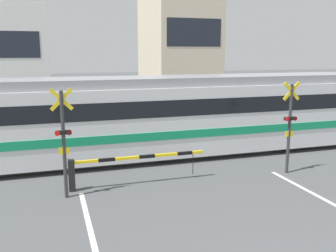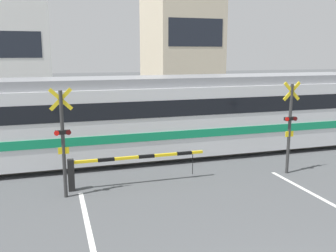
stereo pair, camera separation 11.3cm
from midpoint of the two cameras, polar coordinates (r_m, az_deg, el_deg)
The scene contains 8 objects.
rail_track_near at distance 15.31m, azimuth -1.05°, elevation -5.24°, with size 50.00×0.10×0.08m.
rail_track_far at distance 16.64m, azimuth -2.47°, elevation -3.90°, with size 50.00×0.10×0.08m.
commuter_train at distance 15.37m, azimuth -4.96°, elevation 1.56°, with size 21.05×2.77×3.38m.
crossing_barrier_near at distance 12.42m, azimuth -8.67°, elevation -5.85°, with size 4.59×0.20×1.04m.
crossing_barrier_far at distance 19.47m, azimuth 2.45°, elevation 0.46°, with size 4.59×0.20×1.04m.
crossing_signal_left at distance 11.53m, azimuth -15.91°, elevation -1.83°, with size 0.68×0.15×3.35m.
crossing_signal_right at distance 14.10m, azimuth 17.83°, elevation 0.38°, with size 0.68×0.15×3.35m.
building_right_of_street at distance 33.49m, azimuth 1.42°, elevation 12.83°, with size 5.34×7.76×10.70m.
Camera 1 is at (-4.25, -3.88, 4.35)m, focal length 40.00 mm.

